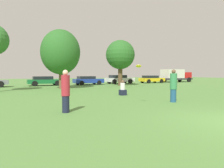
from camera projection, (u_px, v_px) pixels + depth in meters
person_thrower at (66, 91)px, 8.36m from camera, size 0.34×0.34×1.72m
person_catcher at (173, 86)px, 11.41m from camera, size 0.38×0.38×1.79m
frisbee at (139, 66)px, 10.28m from camera, size 0.28×0.26×0.17m
bystander_sitting at (123, 89)px, 14.97m from camera, size 0.46×0.38×1.09m
tree_1 at (61, 52)px, 21.27m from camera, size 3.98×3.98×6.02m
tree_2 at (120, 55)px, 26.18m from camera, size 3.64×3.64×5.72m
parked_car_green at (45, 81)px, 26.43m from camera, size 4.41×2.07×1.18m
parked_car_blue at (88, 80)px, 28.58m from camera, size 4.03×2.20×1.17m
parked_car_white at (119, 79)px, 31.49m from camera, size 4.38×2.05×1.30m
parked_car_yellow at (151, 79)px, 33.64m from camera, size 4.07×2.08×1.20m
delivery_truck_red at (175, 75)px, 37.00m from camera, size 5.87×2.68×2.24m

